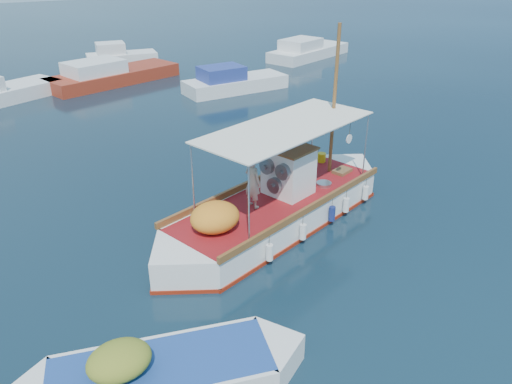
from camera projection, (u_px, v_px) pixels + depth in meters
ground at (268, 234)px, 15.59m from camera, size 160.00×160.00×0.00m
fishing_caique at (277, 209)px, 15.95m from camera, size 9.58×4.92×6.15m
dinghy at (159, 378)px, 10.00m from camera, size 5.94×2.69×1.49m
bg_boat_n at (110, 76)px, 32.35m from camera, size 9.05×5.24×1.80m
bg_boat_ne at (233, 83)px, 30.63m from camera, size 6.47×2.44×1.80m
bg_boat_e at (307, 52)px, 39.67m from camera, size 8.20×5.19×1.80m
bg_boat_far_n at (120, 57)px, 37.71m from camera, size 5.33×2.68×1.80m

